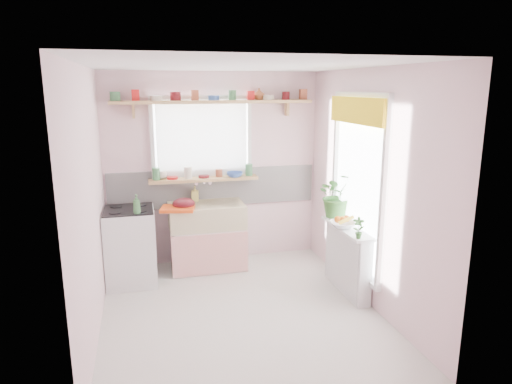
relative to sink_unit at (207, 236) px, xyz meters
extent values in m
plane|color=silver|center=(0.15, -1.29, -0.43)|extent=(3.20, 3.20, 0.00)
plane|color=white|center=(0.15, -1.29, 2.07)|extent=(3.20, 3.20, 0.00)
plane|color=silver|center=(0.15, 0.31, 0.82)|extent=(2.80, 0.00, 2.80)
plane|color=silver|center=(0.15, -2.89, 0.82)|extent=(2.80, 0.00, 2.80)
plane|color=silver|center=(-1.25, -1.29, 0.82)|extent=(0.00, 3.20, 3.20)
plane|color=silver|center=(1.55, -1.29, 0.82)|extent=(0.00, 3.20, 3.20)
cube|color=white|center=(0.15, 0.29, 0.57)|extent=(2.74, 0.03, 0.50)
cube|color=pink|center=(0.15, 0.29, 0.37)|extent=(2.74, 0.02, 0.12)
cube|color=white|center=(0.00, 0.30, 1.22)|extent=(1.20, 0.01, 1.00)
cube|color=white|center=(0.00, 0.24, 1.22)|extent=(1.15, 0.02, 0.95)
cube|color=white|center=(1.54, -1.09, 0.82)|extent=(0.01, 1.10, 1.90)
cube|color=yellow|center=(1.46, -1.09, 1.63)|extent=(0.03, 1.20, 0.28)
cube|color=white|center=(0.00, 0.01, -0.16)|extent=(0.85, 0.55, 0.55)
cube|color=#E84E44|center=(0.00, -0.27, -0.16)|extent=(0.95, 0.02, 0.53)
cube|color=beige|center=(0.00, 0.01, 0.27)|extent=(0.95, 0.55, 0.30)
cylinder|color=silver|center=(0.00, 0.26, 0.67)|extent=(0.03, 0.22, 0.03)
cube|color=white|center=(-0.95, -0.24, 0.02)|extent=(0.58, 0.58, 0.90)
cube|color=black|center=(-0.95, -0.24, 0.47)|extent=(0.56, 0.56, 0.02)
cylinder|color=black|center=(-1.09, -0.38, 0.49)|extent=(0.14, 0.14, 0.01)
cylinder|color=black|center=(-0.81, -0.38, 0.49)|extent=(0.14, 0.14, 0.01)
cylinder|color=black|center=(-1.09, -0.10, 0.49)|extent=(0.14, 0.14, 0.01)
cylinder|color=black|center=(-0.81, -0.10, 0.49)|extent=(0.14, 0.14, 0.01)
cube|color=white|center=(1.45, -1.09, -0.06)|extent=(0.15, 0.90, 0.75)
cube|color=white|center=(1.42, -1.09, 0.33)|extent=(0.22, 0.95, 0.03)
cube|color=tan|center=(0.00, 0.19, 0.71)|extent=(1.40, 0.22, 0.04)
cube|color=tan|center=(0.15, 0.18, 1.69)|extent=(2.52, 0.24, 0.04)
cylinder|color=#3F7F4C|center=(-1.03, 0.18, 1.77)|extent=(0.11, 0.11, 0.12)
cylinder|color=red|center=(-0.79, 0.18, 1.77)|extent=(0.11, 0.11, 0.12)
cylinder|color=silver|center=(-0.56, 0.18, 1.74)|extent=(0.11, 0.11, 0.06)
cylinder|color=#590F14|center=(-0.32, 0.18, 1.77)|extent=(0.11, 0.11, 0.12)
cylinder|color=#A55133|center=(-0.09, 0.18, 1.77)|extent=(0.11, 0.11, 0.12)
cylinder|color=#3359A5|center=(0.15, 0.18, 1.74)|extent=(0.11, 0.11, 0.06)
cylinder|color=#3F7F4C|center=(0.39, 0.18, 1.77)|extent=(0.11, 0.11, 0.12)
cylinder|color=red|center=(0.62, 0.18, 1.77)|extent=(0.11, 0.11, 0.12)
cylinder|color=silver|center=(0.86, 0.18, 1.74)|extent=(0.11, 0.11, 0.06)
cylinder|color=#590F14|center=(1.09, 0.18, 1.77)|extent=(0.11, 0.11, 0.12)
cylinder|color=#A55133|center=(1.33, 0.18, 1.77)|extent=(0.11, 0.11, 0.12)
cylinder|color=#3F7F4C|center=(-0.62, 0.19, 0.79)|extent=(0.11, 0.11, 0.12)
cylinder|color=red|center=(-0.41, 0.19, 0.79)|extent=(0.11, 0.11, 0.12)
cylinder|color=silver|center=(-0.21, 0.19, 0.76)|extent=(0.11, 0.11, 0.06)
cylinder|color=#590F14|center=(0.00, 0.19, 0.79)|extent=(0.11, 0.11, 0.12)
cylinder|color=#A55133|center=(0.21, 0.19, 0.79)|extent=(0.11, 0.11, 0.12)
cylinder|color=#3359A5|center=(0.41, 0.19, 0.76)|extent=(0.11, 0.11, 0.06)
cylinder|color=#3F7F4C|center=(0.62, 0.19, 0.79)|extent=(0.11, 0.11, 0.12)
cube|color=#ED4F15|center=(-0.38, -0.19, 0.44)|extent=(0.45, 0.38, 0.04)
ellipsoid|color=#570E18|center=(-0.30, -0.13, 0.48)|extent=(0.34, 0.34, 0.13)
imported|color=#366C2B|center=(1.48, -0.69, 0.62)|extent=(0.50, 0.44, 0.55)
imported|color=white|center=(1.36, -1.11, 0.38)|extent=(0.33, 0.33, 0.07)
imported|color=#376F2C|center=(1.36, -1.49, 0.46)|extent=(0.14, 0.12, 0.23)
imported|color=#D9CE60|center=(-0.12, 0.21, 0.52)|extent=(0.10, 0.11, 0.20)
imported|color=silver|center=(-0.53, 0.25, 0.78)|extent=(0.16, 0.16, 0.10)
imported|color=#3358A7|center=(0.40, 0.13, 0.76)|extent=(0.22, 0.22, 0.07)
imported|color=#AD6035|center=(0.75, 0.24, 1.78)|extent=(0.15, 0.15, 0.15)
imported|color=#39733D|center=(-0.85, -0.46, 0.59)|extent=(0.11, 0.11, 0.22)
sphere|color=orange|center=(1.36, -1.11, 0.43)|extent=(0.08, 0.08, 0.08)
sphere|color=orange|center=(1.42, -1.08, 0.43)|extent=(0.08, 0.08, 0.08)
sphere|color=orange|center=(1.31, -1.09, 0.43)|extent=(0.08, 0.08, 0.08)
cylinder|color=yellow|center=(1.38, -1.16, 0.44)|extent=(0.18, 0.04, 0.10)
camera|label=1|loc=(-0.76, -5.58, 1.88)|focal=32.00mm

